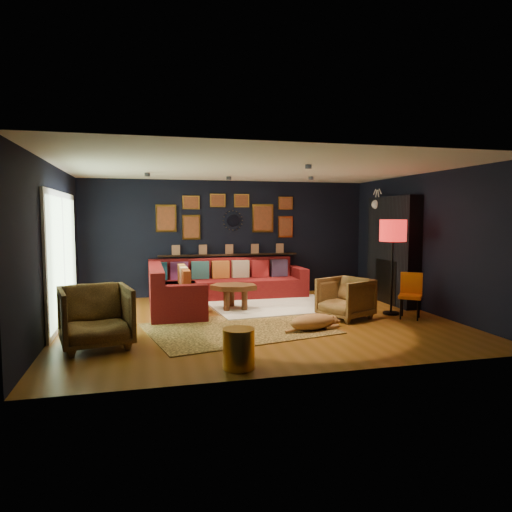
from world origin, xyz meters
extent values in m
plane|color=brown|center=(0.00, 0.00, 0.00)|extent=(6.50, 6.50, 0.00)
plane|color=black|center=(0.00, 2.75, 1.30)|extent=(6.50, 0.00, 6.50)
plane|color=black|center=(0.00, -2.75, 1.30)|extent=(6.50, 0.00, 6.50)
plane|color=black|center=(-3.25, 0.00, 1.30)|extent=(0.00, 5.50, 5.50)
plane|color=black|center=(3.25, 0.00, 1.30)|extent=(0.00, 5.50, 5.50)
plane|color=white|center=(0.00, 0.00, 2.60)|extent=(6.50, 6.50, 0.00)
cube|color=maroon|center=(-0.20, 2.25, 0.21)|extent=(3.20, 0.95, 0.42)
cube|color=maroon|center=(-0.20, 2.60, 0.63)|extent=(3.20, 0.24, 0.46)
cube|color=maroon|center=(1.50, 2.25, 0.32)|extent=(0.22, 0.95, 0.64)
cube|color=maroon|center=(-1.32, 1.15, 0.21)|extent=(0.95, 2.20, 0.42)
cube|color=maroon|center=(-1.68, 1.15, 0.63)|extent=(0.24, 2.20, 0.46)
cube|color=maroon|center=(-1.32, 0.15, 0.32)|extent=(0.95, 0.22, 0.64)
cube|color=navy|center=(-1.60, 2.40, 0.62)|extent=(0.38, 0.14, 0.38)
cube|color=#5A2657|center=(-1.15, 2.40, 0.62)|extent=(0.38, 0.14, 0.38)
cube|color=#28585E|center=(-0.70, 2.40, 0.62)|extent=(0.38, 0.14, 0.38)
cube|color=#B36126|center=(-0.25, 2.40, 0.62)|extent=(0.38, 0.14, 0.38)
cube|color=#B9A98D|center=(0.20, 2.40, 0.62)|extent=(0.38, 0.14, 0.38)
cube|color=maroon|center=(0.65, 2.40, 0.62)|extent=(0.38, 0.14, 0.38)
cube|color=#322742|center=(1.10, 2.40, 0.62)|extent=(0.38, 0.14, 0.38)
cube|color=#C78531|center=(-1.15, 1.85, 0.62)|extent=(0.14, 0.38, 0.38)
cube|color=tan|center=(-1.15, 1.35, 0.62)|extent=(0.14, 0.38, 0.38)
cube|color=#97461B|center=(-1.15, 0.85, 0.62)|extent=(0.14, 0.38, 0.38)
cube|color=black|center=(0.00, 2.68, 0.92)|extent=(3.20, 0.12, 0.04)
cube|color=gold|center=(-1.40, 2.72, 1.75)|extent=(0.45, 0.03, 0.60)
cube|color=#984326|center=(-1.40, 2.70, 1.75)|extent=(0.38, 0.01, 0.51)
cube|color=gold|center=(-0.85, 2.72, 1.55)|extent=(0.40, 0.03, 0.55)
cube|color=#984326|center=(-0.85, 2.70, 1.55)|extent=(0.34, 0.01, 0.47)
cube|color=gold|center=(-0.85, 2.72, 2.10)|extent=(0.38, 0.03, 0.30)
cube|color=#984326|center=(-0.85, 2.70, 2.10)|extent=(0.32, 0.01, 0.25)
cube|color=gold|center=(0.80, 2.72, 1.75)|extent=(0.50, 0.03, 0.65)
cube|color=#984326|center=(0.80, 2.70, 1.75)|extent=(0.42, 0.01, 0.55)
cube|color=gold|center=(1.35, 2.72, 1.55)|extent=(0.35, 0.03, 0.50)
cube|color=#984326|center=(1.35, 2.70, 1.55)|extent=(0.30, 0.01, 0.42)
cube|color=gold|center=(1.35, 2.72, 2.10)|extent=(0.35, 0.03, 0.30)
cube|color=#984326|center=(1.35, 2.70, 2.10)|extent=(0.30, 0.01, 0.25)
cube|color=gold|center=(-0.25, 2.72, 2.15)|extent=(0.35, 0.03, 0.30)
cube|color=#984326|center=(-0.25, 2.70, 2.15)|extent=(0.30, 0.01, 0.25)
cube|color=gold|center=(0.30, 2.72, 2.15)|extent=(0.35, 0.03, 0.30)
cube|color=#984326|center=(0.30, 2.70, 2.15)|extent=(0.30, 0.01, 0.25)
cylinder|color=silver|center=(0.10, 2.72, 1.70)|extent=(0.28, 0.03, 0.28)
cone|color=gold|center=(0.32, 2.72, 1.70)|extent=(0.03, 0.16, 0.03)
cone|color=gold|center=(0.30, 2.72, 1.78)|extent=(0.04, 0.16, 0.04)
cone|color=gold|center=(0.26, 2.72, 1.86)|extent=(0.04, 0.16, 0.04)
cone|color=gold|center=(0.18, 2.72, 1.90)|extent=(0.04, 0.16, 0.04)
cone|color=gold|center=(0.10, 2.72, 1.92)|extent=(0.03, 0.16, 0.03)
cone|color=gold|center=(0.02, 2.72, 1.90)|extent=(0.04, 0.16, 0.04)
cone|color=gold|center=(-0.06, 2.72, 1.86)|extent=(0.04, 0.16, 0.04)
cone|color=gold|center=(-0.10, 2.72, 1.78)|extent=(0.04, 0.16, 0.04)
cone|color=gold|center=(-0.12, 2.72, 1.70)|extent=(0.03, 0.16, 0.03)
cone|color=gold|center=(-0.10, 2.72, 1.62)|extent=(0.04, 0.16, 0.04)
cone|color=gold|center=(-0.06, 2.72, 1.54)|extent=(0.04, 0.16, 0.04)
cone|color=gold|center=(0.02, 2.72, 1.50)|extent=(0.04, 0.16, 0.04)
cone|color=gold|center=(0.10, 2.72, 1.48)|extent=(0.03, 0.16, 0.03)
cone|color=gold|center=(0.18, 2.72, 1.50)|extent=(0.04, 0.16, 0.04)
cone|color=gold|center=(0.26, 2.72, 1.54)|extent=(0.04, 0.16, 0.04)
cone|color=gold|center=(0.30, 2.72, 1.62)|extent=(0.04, 0.16, 0.04)
cube|color=black|center=(3.10, 0.90, 1.10)|extent=(0.30, 1.60, 2.20)
cube|color=black|center=(3.04, 0.90, 0.45)|extent=(0.20, 0.80, 0.90)
cone|color=white|center=(3.19, 1.40, 2.05)|extent=(0.35, 0.28, 0.28)
sphere|color=white|center=(2.97, 1.40, 2.05)|extent=(0.20, 0.20, 0.20)
cylinder|color=white|center=(2.99, 1.34, 2.22)|extent=(0.02, 0.10, 0.28)
cylinder|color=white|center=(2.99, 1.46, 2.22)|extent=(0.02, 0.10, 0.28)
cube|color=white|center=(-3.22, 0.60, 1.10)|extent=(0.04, 2.80, 2.20)
cube|color=#BAE5AF|center=(-3.20, 0.60, 1.10)|extent=(0.01, 2.60, 2.00)
cube|color=white|center=(-3.19, 0.60, 1.10)|extent=(0.02, 0.06, 2.00)
cylinder|color=black|center=(-1.80, 1.20, 2.56)|extent=(0.10, 0.10, 0.06)
cylinder|color=black|center=(-0.20, 1.60, 2.56)|extent=(0.10, 0.10, 0.06)
cylinder|color=black|center=(1.40, 1.20, 2.56)|extent=(0.10, 0.10, 0.06)
cylinder|color=black|center=(0.60, -0.80, 2.56)|extent=(0.10, 0.10, 0.06)
cube|color=white|center=(0.65, 1.07, 0.02)|extent=(2.68, 2.06, 0.03)
cube|color=gold|center=(-0.45, -0.51, 0.01)|extent=(3.12, 2.51, 0.02)
cylinder|color=#5F3118|center=(-0.41, 0.79, 0.22)|extent=(0.11, 0.11, 0.37)
cylinder|color=#5F3118|center=(-0.06, 0.79, 0.22)|extent=(0.11, 0.11, 0.37)
cylinder|color=#5F3118|center=(-0.23, 1.19, 0.22)|extent=(0.11, 0.11, 0.37)
cylinder|color=maroon|center=(-1.30, 1.42, 0.20)|extent=(0.51, 0.51, 0.33)
imported|color=#B5813F|center=(-2.55, -1.03, 0.47)|extent=(1.08, 1.04, 0.93)
imported|color=#B5813F|center=(1.53, -0.21, 0.40)|extent=(0.97, 1.00, 0.79)
cylinder|color=gold|center=(-0.83, -2.35, 0.24)|extent=(0.38, 0.38, 0.48)
cylinder|color=black|center=(2.43, -0.53, 0.20)|extent=(0.03, 0.03, 0.39)
cylinder|color=black|center=(2.66, -0.70, 0.20)|extent=(0.03, 0.03, 0.39)
cylinder|color=black|center=(2.61, -0.30, 0.20)|extent=(0.03, 0.03, 0.39)
cylinder|color=black|center=(2.83, -0.47, 0.20)|extent=(0.03, 0.03, 0.39)
cube|color=orange|center=(2.63, -0.50, 0.39)|extent=(0.53, 0.53, 0.06)
cube|color=orange|center=(2.73, -0.38, 0.61)|extent=(0.33, 0.27, 0.38)
cylinder|color=black|center=(2.50, -0.10, 0.02)|extent=(0.29, 0.29, 0.04)
cylinder|color=black|center=(2.50, -0.10, 0.74)|extent=(0.04, 0.04, 1.40)
cylinder|color=red|center=(2.50, -0.10, 1.54)|extent=(0.48, 0.48, 0.39)
camera|label=1|loc=(-1.90, -7.51, 1.80)|focal=32.00mm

